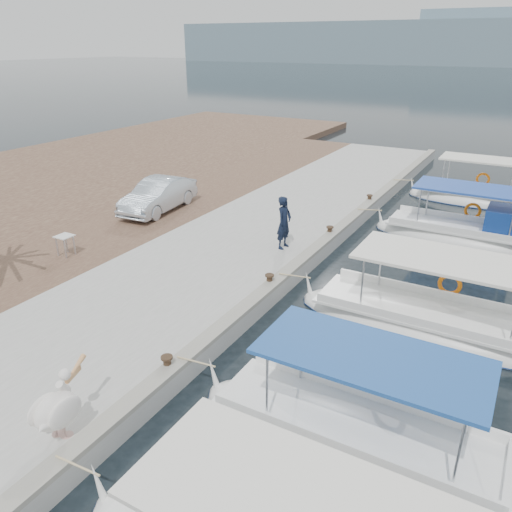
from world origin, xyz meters
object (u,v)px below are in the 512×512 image
(parked_car, at_px, (158,195))
(fishing_caique_c, at_px, (427,325))
(pelican, at_px, (57,408))
(fishing_caique_e, at_px, (471,200))
(fisherman, at_px, (284,223))
(fishing_caique_d, at_px, (461,236))
(fishing_caique_b, at_px, (354,442))

(parked_car, bearing_deg, fishing_caique_c, -21.17)
(pelican, bearing_deg, fishing_caique_e, 78.42)
(fishing_caique_e, bearing_deg, parked_car, -139.84)
(fishing_caique_c, height_order, fishing_caique_e, same)
(pelican, relative_size, fisherman, 0.83)
(fishing_caique_e, bearing_deg, fisherman, -114.18)
(fishing_caique_e, distance_m, fisherman, 12.24)
(fishing_caique_d, xyz_separation_m, fisherman, (-5.38, -5.28, 1.27))
(fishing_caique_c, xyz_separation_m, fisherman, (-5.68, 2.36, 1.34))
(fishing_caique_c, height_order, parked_car, fishing_caique_c)
(pelican, height_order, fisherman, fisherman)
(fishing_caique_c, relative_size, pelican, 4.74)
(fishing_caique_c, height_order, fishing_caique_d, same)
(fishing_caique_c, bearing_deg, fisherman, 157.46)
(fishing_caique_e, xyz_separation_m, fisherman, (-4.98, -11.10, 1.34))
(fishing_caique_d, relative_size, parked_car, 1.58)
(fishing_caique_d, bearing_deg, fishing_caique_e, 93.89)
(pelican, xyz_separation_m, parked_car, (-7.32, 11.75, 0.06))
(fishing_caique_b, bearing_deg, parked_car, 144.19)
(fishing_caique_b, bearing_deg, pelican, -148.36)
(pelican, bearing_deg, fisherman, 92.93)
(parked_car, bearing_deg, fishing_caique_e, 34.82)
(fishing_caique_c, xyz_separation_m, fishing_caique_d, (-0.30, 7.64, 0.07))
(pelican, height_order, parked_car, parked_car)
(fisherman, bearing_deg, fishing_caique_b, -141.26)
(fishing_caique_b, distance_m, pelican, 5.77)
(fishing_caique_b, distance_m, parked_car, 15.03)
(fisherman, bearing_deg, fishing_caique_d, -42.10)
(fishing_caique_c, bearing_deg, pelican, -122.01)
(fishing_caique_d, bearing_deg, parked_car, -161.34)
(fishing_caique_d, xyz_separation_m, fishing_caique_e, (-0.40, 5.82, -0.07))
(fishing_caique_d, bearing_deg, fishing_caique_b, -90.00)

